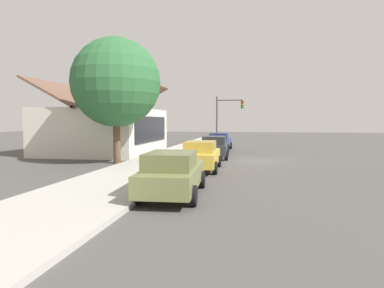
{
  "coord_description": "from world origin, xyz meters",
  "views": [
    {
      "loc": [
        -22.89,
        -0.06,
        2.65
      ],
      "look_at": [
        -3.53,
        3.39,
        1.32
      ],
      "focal_mm": 31.79,
      "sensor_mm": 36.0,
      "label": 1
    }
  ],
  "objects_px": {
    "car_navy": "(220,141)",
    "utility_pole_wooden": "(134,103)",
    "car_olive": "(173,173)",
    "car_charcoal": "(214,147)",
    "shade_tree": "(116,83)",
    "traffic_light_main": "(227,113)",
    "fire_hydrant_red": "(187,154)",
    "car_mustard": "(201,155)"
  },
  "relations": [
    {
      "from": "car_olive",
      "to": "car_navy",
      "type": "relative_size",
      "value": 1.01
    },
    {
      "from": "shade_tree",
      "to": "utility_pole_wooden",
      "type": "relative_size",
      "value": 1.03
    },
    {
      "from": "traffic_light_main",
      "to": "fire_hydrant_red",
      "type": "relative_size",
      "value": 7.32
    },
    {
      "from": "traffic_light_main",
      "to": "fire_hydrant_red",
      "type": "height_order",
      "value": "traffic_light_main"
    },
    {
      "from": "car_olive",
      "to": "utility_pole_wooden",
      "type": "relative_size",
      "value": 0.65
    },
    {
      "from": "car_charcoal",
      "to": "fire_hydrant_red",
      "type": "distance_m",
      "value": 2.65
    },
    {
      "from": "shade_tree",
      "to": "utility_pole_wooden",
      "type": "xyz_separation_m",
      "value": [
        3.1,
        -0.05,
        -1.08
      ]
    },
    {
      "from": "car_navy",
      "to": "utility_pole_wooden",
      "type": "xyz_separation_m",
      "value": [
        -7.56,
        5.36,
        3.11
      ]
    },
    {
      "from": "car_mustard",
      "to": "fire_hydrant_red",
      "type": "height_order",
      "value": "car_mustard"
    },
    {
      "from": "car_olive",
      "to": "fire_hydrant_red",
      "type": "xyz_separation_m",
      "value": [
        10.44,
        1.51,
        -0.32
      ]
    },
    {
      "from": "car_mustard",
      "to": "fire_hydrant_red",
      "type": "distance_m",
      "value": 4.37
    },
    {
      "from": "car_mustard",
      "to": "shade_tree",
      "type": "height_order",
      "value": "shade_tree"
    },
    {
      "from": "car_mustard",
      "to": "car_charcoal",
      "type": "bearing_deg",
      "value": -1.86
    },
    {
      "from": "fire_hydrant_red",
      "to": "utility_pole_wooden",
      "type": "bearing_deg",
      "value": 75.41
    },
    {
      "from": "car_olive",
      "to": "fire_hydrant_red",
      "type": "height_order",
      "value": "car_olive"
    },
    {
      "from": "shade_tree",
      "to": "traffic_light_main",
      "type": "height_order",
      "value": "shade_tree"
    },
    {
      "from": "traffic_light_main",
      "to": "shade_tree",
      "type": "bearing_deg",
      "value": 159.58
    },
    {
      "from": "car_olive",
      "to": "car_mustard",
      "type": "relative_size",
      "value": 1.05
    },
    {
      "from": "car_mustard",
      "to": "car_charcoal",
      "type": "relative_size",
      "value": 0.99
    },
    {
      "from": "car_navy",
      "to": "traffic_light_main",
      "type": "bearing_deg",
      "value": -3.02
    },
    {
      "from": "car_charcoal",
      "to": "traffic_light_main",
      "type": "height_order",
      "value": "traffic_light_main"
    },
    {
      "from": "car_charcoal",
      "to": "car_olive",
      "type": "bearing_deg",
      "value": 176.67
    },
    {
      "from": "car_navy",
      "to": "shade_tree",
      "type": "bearing_deg",
      "value": 153.84
    },
    {
      "from": "traffic_light_main",
      "to": "utility_pole_wooden",
      "type": "distance_m",
      "value": 13.48
    },
    {
      "from": "car_olive",
      "to": "shade_tree",
      "type": "bearing_deg",
      "value": 30.43
    },
    {
      "from": "car_olive",
      "to": "utility_pole_wooden",
      "type": "xyz_separation_m",
      "value": [
        11.48,
        5.51,
        3.11
      ]
    },
    {
      "from": "car_olive",
      "to": "car_navy",
      "type": "bearing_deg",
      "value": -2.66
    },
    {
      "from": "shade_tree",
      "to": "fire_hydrant_red",
      "type": "bearing_deg",
      "value": -63.01
    },
    {
      "from": "car_charcoal",
      "to": "traffic_light_main",
      "type": "bearing_deg",
      "value": -3.19
    },
    {
      "from": "shade_tree",
      "to": "utility_pole_wooden",
      "type": "distance_m",
      "value": 3.29
    },
    {
      "from": "car_navy",
      "to": "fire_hydrant_red",
      "type": "height_order",
      "value": "car_navy"
    },
    {
      "from": "utility_pole_wooden",
      "to": "car_olive",
      "type": "bearing_deg",
      "value": -154.38
    },
    {
      "from": "utility_pole_wooden",
      "to": "car_navy",
      "type": "bearing_deg",
      "value": -35.3
    },
    {
      "from": "car_olive",
      "to": "shade_tree",
      "type": "distance_m",
      "value": 10.89
    },
    {
      "from": "car_olive",
      "to": "shade_tree",
      "type": "height_order",
      "value": "shade_tree"
    },
    {
      "from": "car_olive",
      "to": "traffic_light_main",
      "type": "height_order",
      "value": "traffic_light_main"
    },
    {
      "from": "car_charcoal",
      "to": "fire_hydrant_red",
      "type": "relative_size",
      "value": 6.59
    },
    {
      "from": "car_mustard",
      "to": "fire_hydrant_red",
      "type": "relative_size",
      "value": 6.51
    },
    {
      "from": "car_olive",
      "to": "car_charcoal",
      "type": "relative_size",
      "value": 1.04
    },
    {
      "from": "shade_tree",
      "to": "car_mustard",
      "type": "bearing_deg",
      "value": -109.63
    },
    {
      "from": "car_mustard",
      "to": "shade_tree",
      "type": "xyz_separation_m",
      "value": [
        2.0,
        5.61,
        4.19
      ]
    },
    {
      "from": "utility_pole_wooden",
      "to": "fire_hydrant_red",
      "type": "relative_size",
      "value": 10.56
    }
  ]
}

